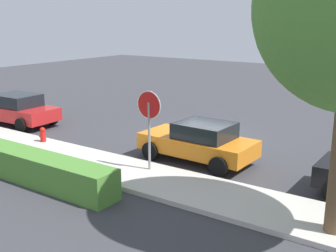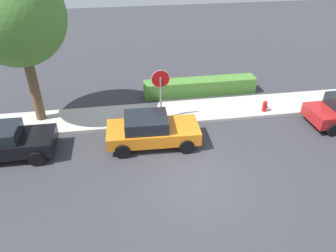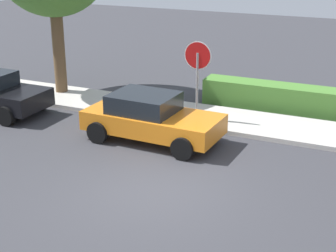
% 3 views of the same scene
% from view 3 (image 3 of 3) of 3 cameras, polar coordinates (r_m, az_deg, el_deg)
% --- Properties ---
extents(ground_plane, '(60.00, 60.00, 0.00)m').
position_cam_3_polar(ground_plane, '(12.32, -1.59, -7.02)').
color(ground_plane, '#38383D').
extents(sidewalk_curb, '(32.00, 2.21, 0.14)m').
position_cam_3_polar(sidewalk_curb, '(16.76, 6.25, 0.69)').
color(sidewalk_curb, beige).
rests_on(sidewalk_curb, ground_plane).
extents(stop_sign, '(0.88, 0.08, 2.66)m').
position_cam_3_polar(stop_sign, '(16.04, 3.29, 6.54)').
color(stop_sign, gray).
rests_on(stop_sign, ground_plane).
extents(parked_car_orange, '(4.04, 2.07, 1.40)m').
position_cam_3_polar(parked_car_orange, '(14.95, -1.93, 0.96)').
color(parked_car_orange, orange).
rests_on(parked_car_orange, ground_plane).
extents(front_yard_hedge, '(6.32, 0.92, 0.89)m').
position_cam_3_polar(front_yard_hedge, '(18.08, 13.75, 2.93)').
color(front_yard_hedge, '#4C8433').
rests_on(front_yard_hedge, ground_plane).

